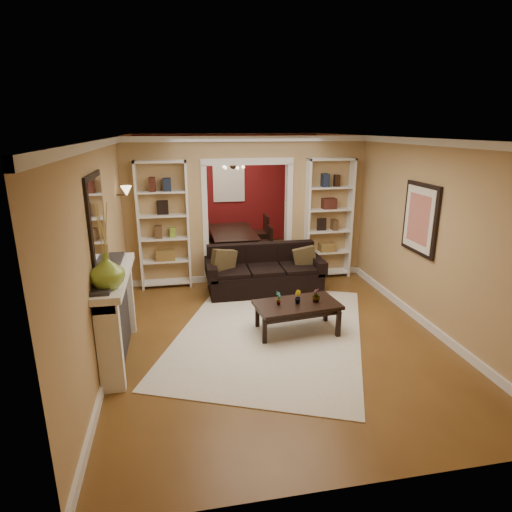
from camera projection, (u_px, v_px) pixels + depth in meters
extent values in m
plane|color=brown|center=(259.00, 301.00, 7.30)|extent=(8.00, 8.00, 0.00)
plane|color=white|center=(260.00, 137.00, 6.51)|extent=(8.00, 8.00, 0.00)
plane|color=tan|center=(229.00, 190.00, 10.67)|extent=(8.00, 0.00, 8.00)
plane|color=tan|center=(365.00, 340.00, 3.14)|extent=(8.00, 0.00, 8.00)
plane|color=tan|center=(115.00, 230.00, 6.50)|extent=(0.00, 8.00, 8.00)
plane|color=tan|center=(389.00, 218.00, 7.31)|extent=(0.00, 8.00, 8.00)
cube|color=tan|center=(247.00, 210.00, 8.03)|extent=(4.50, 0.15, 2.70)
cube|color=maroon|center=(229.00, 191.00, 10.65)|extent=(4.44, 0.04, 2.64)
cube|color=#8CA5CC|center=(229.00, 182.00, 10.54)|extent=(0.78, 0.03, 0.98)
cube|color=silver|center=(270.00, 332.00, 6.19)|extent=(3.69, 4.25, 0.01)
cube|color=black|center=(264.00, 270.00, 7.63)|extent=(2.08, 0.90, 0.81)
cube|color=brown|center=(223.00, 261.00, 7.42)|extent=(0.46, 0.34, 0.46)
cube|color=brown|center=(305.00, 258.00, 7.69)|extent=(0.40, 0.15, 0.39)
cube|color=black|center=(297.00, 318.00, 6.14)|extent=(1.25, 0.78, 0.45)
imported|color=#336626|center=(279.00, 298.00, 6.00)|extent=(0.12, 0.13, 0.20)
imported|color=#336626|center=(297.00, 297.00, 6.05)|extent=(0.10, 0.11, 0.19)
imported|color=#336626|center=(316.00, 295.00, 6.09)|extent=(0.15, 0.15, 0.20)
cube|color=white|center=(164.00, 226.00, 7.66)|extent=(0.90, 0.30, 2.30)
cube|color=white|center=(328.00, 219.00, 8.21)|extent=(0.90, 0.30, 2.30)
cube|color=white|center=(119.00, 316.00, 5.34)|extent=(0.32, 1.70, 1.16)
imported|color=#7EA435|center=(107.00, 271.00, 4.63)|extent=(0.47, 0.47, 0.39)
cube|color=silver|center=(97.00, 221.00, 4.97)|extent=(0.03, 0.95, 1.10)
cube|color=#FFE0A5|center=(123.00, 193.00, 6.90)|extent=(0.18, 0.18, 0.22)
cube|color=black|center=(420.00, 219.00, 6.30)|extent=(0.04, 0.85, 1.05)
imported|color=black|center=(234.00, 244.00, 9.66)|extent=(1.75, 0.98, 0.61)
cube|color=black|center=(211.00, 246.00, 9.25)|extent=(0.41, 0.41, 0.77)
cube|color=black|center=(261.00, 243.00, 9.45)|extent=(0.44, 0.44, 0.78)
cube|color=black|center=(209.00, 238.00, 9.81)|extent=(0.45, 0.45, 0.80)
cube|color=black|center=(256.00, 234.00, 9.99)|extent=(0.45, 0.45, 0.91)
cube|color=#342217|center=(236.00, 167.00, 9.25)|extent=(0.50, 0.50, 0.30)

